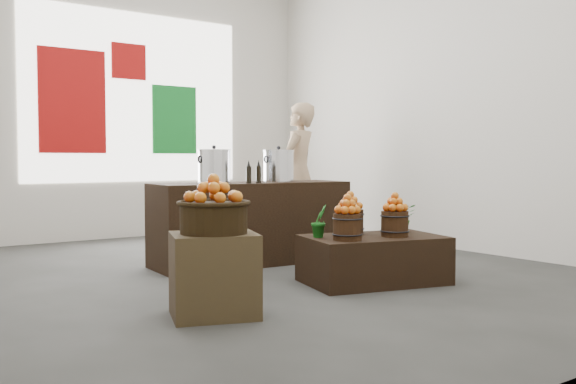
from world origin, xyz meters
TOP-DOWN VIEW (x-y plane):
  - ground at (0.00, 0.00)m, footprint 7.00×7.00m
  - back_wall at (0.00, 3.50)m, footprint 6.00×0.04m
  - back_opening at (0.30, 3.48)m, footprint 3.20×0.02m
  - deco_red_left at (-0.60, 3.47)m, footprint 0.90×0.04m
  - deco_green_right at (0.90, 3.47)m, footprint 0.70×0.04m
  - deco_red_upper at (0.20, 3.47)m, footprint 0.50×0.04m
  - crate at (-1.10, -1.28)m, footprint 0.73×0.66m
  - wicker_basket at (-1.10, -1.28)m, footprint 0.48×0.48m
  - apples_in_basket at (-1.10, -1.28)m, footprint 0.37×0.37m
  - display_table at (0.68, -1.04)m, footprint 1.38×1.04m
  - apple_bucket_front_left at (0.30, -1.11)m, footprint 0.25×0.25m
  - apples_in_bucket_front_left at (0.30, -1.11)m, footprint 0.18×0.18m
  - apple_bucket_front_right at (0.82, -1.17)m, footprint 0.25×0.25m
  - apples_in_bucket_front_right at (0.82, -1.17)m, footprint 0.18×0.18m
  - apple_bucket_rear at (0.62, -0.79)m, footprint 0.25×0.25m
  - apples_in_bucket_rear at (0.62, -0.79)m, footprint 0.18×0.18m
  - herb_garnish_right at (1.12, -0.97)m, footprint 0.31×0.29m
  - herb_garnish_left at (0.23, -0.82)m, footprint 0.20×0.18m
  - counter at (0.37, 0.52)m, footprint 2.18×0.83m
  - stock_pot_left at (-0.07, 0.56)m, footprint 0.33×0.33m
  - stock_pot_center at (0.71, 0.50)m, footprint 0.33×0.33m
  - oil_cruets at (0.35, 0.31)m, footprint 0.16×0.07m
  - shopper at (1.91, 1.75)m, footprint 0.82×0.72m

SIDE VIEW (x-z plane):
  - ground at x=0.00m, z-range 0.00..0.00m
  - display_table at x=0.68m, z-range 0.00..0.43m
  - crate at x=-1.10m, z-range 0.00..0.60m
  - counter at x=0.37m, z-range 0.00..0.87m
  - apple_bucket_front_left at x=0.30m, z-range 0.43..0.65m
  - apple_bucket_front_right at x=0.82m, z-range 0.43..0.65m
  - apple_bucket_rear at x=0.62m, z-range 0.43..0.65m
  - herb_garnish_right at x=1.12m, z-range 0.43..0.70m
  - herb_garnish_left at x=0.23m, z-range 0.43..0.72m
  - wicker_basket at x=-1.10m, z-range 0.60..0.81m
  - apples_in_bucket_front_left at x=0.30m, z-range 0.65..0.82m
  - apples_in_bucket_front_right at x=0.82m, z-range 0.65..0.82m
  - apples_in_bucket_rear at x=0.62m, z-range 0.65..0.82m
  - apples_in_basket at x=-1.10m, z-range 0.81..1.01m
  - shopper at x=1.91m, z-range 0.00..1.89m
  - oil_cruets at x=0.35m, z-range 0.87..1.11m
  - stock_pot_left at x=-0.07m, z-range 0.87..1.20m
  - stock_pot_center at x=0.71m, z-range 0.87..1.20m
  - deco_green_right at x=0.90m, z-range 1.20..2.20m
  - deco_red_left at x=-0.60m, z-range 1.20..2.60m
  - back_wall at x=0.00m, z-range 0.00..4.00m
  - back_opening at x=0.30m, z-range 0.80..3.20m
  - deco_red_upper at x=0.20m, z-range 2.25..2.75m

